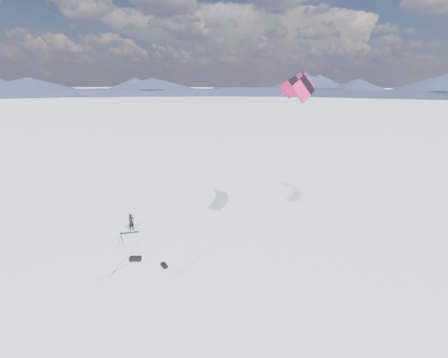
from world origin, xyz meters
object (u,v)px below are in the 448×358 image
at_px(snowkiter, 132,230).
at_px(snowboard, 130,233).
at_px(gear_bag_b, 164,265).
at_px(gear_bag_a, 135,259).
at_px(tripod, 121,238).

distance_m(snowkiter, snowboard, 0.51).
height_order(snowboard, gear_bag_b, gear_bag_b).
distance_m(gear_bag_a, gear_bag_b, 2.50).
xyz_separation_m(gear_bag_a, gear_bag_b, (2.50, 0.06, -0.04)).
bearing_deg(tripod, gear_bag_b, -8.51).
relative_size(snowboard, gear_bag_b, 2.31).
bearing_deg(gear_bag_a, snowboard, 108.85).
xyz_separation_m(snowboard, tripod, (1.01, -2.31, 0.78)).
height_order(tripod, gear_bag_a, tripod).
height_order(snowkiter, tripod, tripod).
bearing_deg(snowkiter, tripod, -136.75).
distance_m(snowkiter, tripod, 3.13).
xyz_separation_m(tripod, gear_bag_a, (2.39, -1.43, -0.63)).
distance_m(tripod, gear_bag_b, 5.12).
relative_size(snowboard, gear_bag_a, 1.74).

